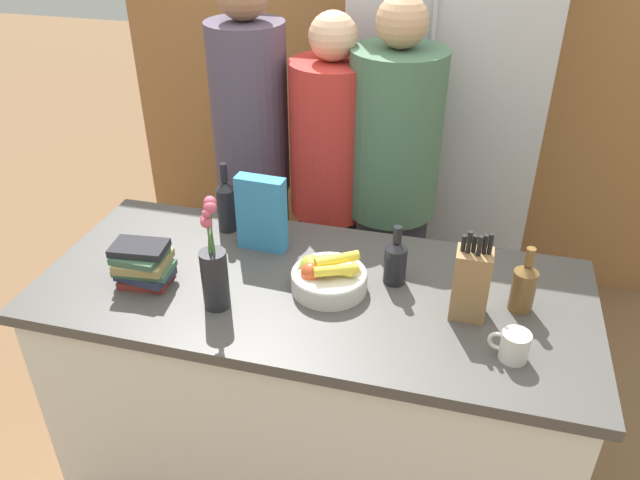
% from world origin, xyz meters
% --- Properties ---
extents(ground_plane, '(14.00, 14.00, 0.00)m').
position_xyz_m(ground_plane, '(0.00, 0.00, 0.00)').
color(ground_plane, brown).
extents(kitchen_island, '(1.83, 0.79, 0.89)m').
position_xyz_m(kitchen_island, '(0.00, 0.00, 0.45)').
color(kitchen_island, silver).
rests_on(kitchen_island, ground_plane).
extents(back_wall_wood, '(3.03, 0.12, 2.60)m').
position_xyz_m(back_wall_wood, '(0.00, 1.68, 1.30)').
color(back_wall_wood, '#9E6B3D').
rests_on(back_wall_wood, ground_plane).
extents(refrigerator, '(0.87, 0.62, 2.02)m').
position_xyz_m(refrigerator, '(0.30, 1.32, 1.01)').
color(refrigerator, '#B7B7BC').
rests_on(refrigerator, ground_plane).
extents(fruit_bowl, '(0.25, 0.25, 0.12)m').
position_xyz_m(fruit_bowl, '(0.05, 0.00, 0.94)').
color(fruit_bowl, silver).
rests_on(fruit_bowl, kitchen_island).
extents(knife_block, '(0.11, 0.09, 0.30)m').
position_xyz_m(knife_block, '(0.50, -0.02, 1.01)').
color(knife_block, olive).
rests_on(knife_block, kitchen_island).
extents(flower_vase, '(0.08, 0.08, 0.38)m').
position_xyz_m(flower_vase, '(-0.26, -0.18, 1.03)').
color(flower_vase, '#232328').
rests_on(flower_vase, kitchen_island).
extents(cereal_box, '(0.18, 0.07, 0.28)m').
position_xyz_m(cereal_box, '(-0.24, 0.19, 1.03)').
color(cereal_box, teal).
rests_on(cereal_box, kitchen_island).
extents(coffee_mug, '(0.12, 0.08, 0.09)m').
position_xyz_m(coffee_mug, '(0.64, -0.19, 0.94)').
color(coffee_mug, silver).
rests_on(coffee_mug, kitchen_island).
extents(book_stack, '(0.20, 0.16, 0.14)m').
position_xyz_m(book_stack, '(-0.54, -0.12, 0.97)').
color(book_stack, maroon).
rests_on(book_stack, kitchen_island).
extents(bottle_oil, '(0.08, 0.08, 0.22)m').
position_xyz_m(bottle_oil, '(0.66, 0.05, 0.98)').
color(bottle_oil, brown).
rests_on(bottle_oil, kitchen_island).
extents(bottle_vinegar, '(0.08, 0.08, 0.21)m').
position_xyz_m(bottle_vinegar, '(0.26, 0.10, 0.98)').
color(bottle_vinegar, black).
rests_on(bottle_vinegar, kitchen_island).
extents(bottle_wine, '(0.07, 0.07, 0.27)m').
position_xyz_m(bottle_wine, '(-0.41, 0.28, 1.00)').
color(bottle_wine, black).
rests_on(bottle_wine, kitchen_island).
extents(person_at_sink, '(0.32, 0.32, 1.77)m').
position_xyz_m(person_at_sink, '(-0.47, 0.73, 1.00)').
color(person_at_sink, '#383842').
rests_on(person_at_sink, ground_plane).
extents(person_in_blue, '(0.35, 0.35, 1.62)m').
position_xyz_m(person_in_blue, '(-0.12, 0.74, 0.91)').
color(person_in_blue, '#383842').
rests_on(person_in_blue, ground_plane).
extents(person_in_red_tee, '(0.38, 0.38, 1.69)m').
position_xyz_m(person_in_red_tee, '(0.14, 0.74, 0.95)').
color(person_in_red_tee, '#383842').
rests_on(person_in_red_tee, ground_plane).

